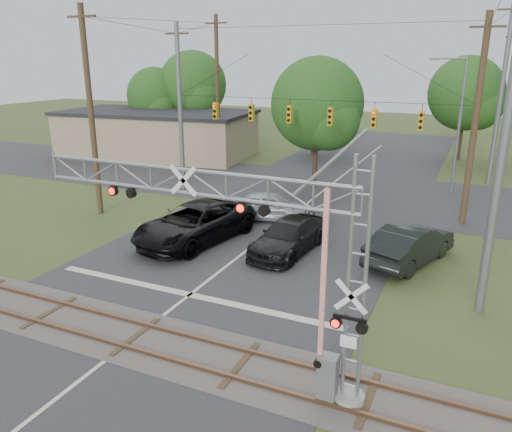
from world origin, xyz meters
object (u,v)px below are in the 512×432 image
at_px(car_dark, 288,237).
at_px(streetlight, 457,118).
at_px(sedan_silver, 271,206).
at_px(traffic_signal_span, 324,116).
at_px(commercial_building, 157,133).
at_px(pickup_black, 195,223).
at_px(crossing_gantry, 248,242).

bearing_deg(car_dark, streetlight, 73.40).
bearing_deg(sedan_silver, car_dark, -161.52).
bearing_deg(traffic_signal_span, sedan_silver, -113.74).
relative_size(car_dark, commercial_building, 0.29).
bearing_deg(car_dark, commercial_building, 143.38).
distance_m(sedan_silver, commercial_building, 23.25).
bearing_deg(commercial_building, car_dark, -48.21).
distance_m(traffic_signal_span, car_dark, 9.82).
relative_size(traffic_signal_span, pickup_black, 2.72).
xyz_separation_m(pickup_black, streetlight, (11.25, 16.21, 4.22)).
bearing_deg(commercial_building, pickup_black, -56.83).
height_order(crossing_gantry, commercial_building, crossing_gantry).
relative_size(traffic_signal_span, commercial_building, 1.01).
bearing_deg(pickup_black, car_dark, 17.35).
distance_m(crossing_gantry, sedan_silver, 15.68).
relative_size(crossing_gantry, pickup_black, 1.47).
distance_m(pickup_black, car_dark, 5.00).
bearing_deg(traffic_signal_span, streetlight, 44.54).
height_order(pickup_black, car_dark, pickup_black).
bearing_deg(sedan_silver, pickup_black, 142.56).
xyz_separation_m(traffic_signal_span, commercial_building, (-19.94, 10.42, -3.61)).
bearing_deg(pickup_black, sedan_silver, 76.74).
distance_m(pickup_black, commercial_building, 25.21).
xyz_separation_m(crossing_gantry, commercial_building, (-23.48, 28.78, -2.19)).
relative_size(pickup_black, commercial_building, 0.37).
bearing_deg(streetlight, pickup_black, -124.76).
xyz_separation_m(traffic_signal_span, sedan_silver, (-1.77, -4.03, -4.91)).
xyz_separation_m(crossing_gantry, streetlight, (3.75, 25.54, 0.88)).
xyz_separation_m(crossing_gantry, traffic_signal_span, (-3.54, 18.36, 1.42)).
relative_size(pickup_black, streetlight, 0.76).
xyz_separation_m(crossing_gantry, sedan_silver, (-5.32, 14.33, -3.49)).
distance_m(pickup_black, sedan_silver, 5.46).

